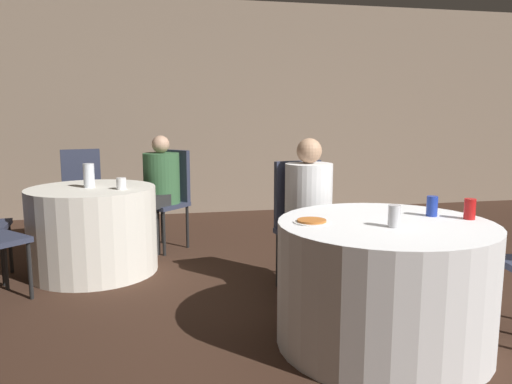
# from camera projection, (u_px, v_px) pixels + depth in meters

# --- Properties ---
(ground_plane) EXTENTS (16.00, 16.00, 0.00)m
(ground_plane) POSITION_uv_depth(u_px,v_px,m) (400.00, 341.00, 2.97)
(ground_plane) COLOR #382319
(wall_back) EXTENTS (16.00, 0.06, 2.80)m
(wall_back) POSITION_uv_depth(u_px,v_px,m) (256.00, 109.00, 6.78)
(wall_back) COLOR gray
(wall_back) RESTS_ON ground_plane
(table_near) EXTENTS (1.24, 1.24, 0.73)m
(table_near) POSITION_uv_depth(u_px,v_px,m) (384.00, 283.00, 2.90)
(table_near) COLOR white
(table_near) RESTS_ON ground_plane
(table_far) EXTENTS (1.06, 1.06, 0.73)m
(table_far) POSITION_uv_depth(u_px,v_px,m) (93.00, 230.00, 4.23)
(table_far) COLOR white
(table_far) RESTS_ON ground_plane
(chair_near_north) EXTENTS (0.46, 0.47, 0.98)m
(chair_near_north) POSITION_uv_depth(u_px,v_px,m) (302.00, 214.00, 3.82)
(chair_near_north) COLOR #2D3347
(chair_near_north) RESTS_ON ground_plane
(chair_far_north) EXTENTS (0.47, 0.48, 0.98)m
(chair_far_north) POSITION_uv_depth(u_px,v_px,m) (83.00, 189.00, 5.05)
(chair_far_north) COLOR #2D3347
(chair_far_north) RESTS_ON ground_plane
(chair_far_northeast) EXTENTS (0.57, 0.57, 0.98)m
(chair_far_northeast) POSITION_uv_depth(u_px,v_px,m) (169.00, 190.00, 4.98)
(chair_far_northeast) COLOR #2D3347
(chair_far_northeast) RESTS_ON ground_plane
(person_white_shirt) EXTENTS (0.39, 0.51, 1.16)m
(person_white_shirt) POSITION_uv_depth(u_px,v_px,m) (313.00, 216.00, 3.66)
(person_white_shirt) COLOR #282828
(person_white_shirt) RESTS_ON ground_plane
(person_green_jacket) EXTENTS (0.48, 0.49, 1.13)m
(person_green_jacket) POSITION_uv_depth(u_px,v_px,m) (157.00, 192.00, 4.84)
(person_green_jacket) COLOR #282828
(person_green_jacket) RESTS_ON ground_plane
(pizza_plate_near) EXTENTS (0.21, 0.21, 0.02)m
(pizza_plate_near) POSITION_uv_depth(u_px,v_px,m) (312.00, 221.00, 2.83)
(pizza_plate_near) COLOR white
(pizza_plate_near) RESTS_ON table_near
(soda_can_blue) EXTENTS (0.07, 0.07, 0.12)m
(soda_can_blue) POSITION_uv_depth(u_px,v_px,m) (432.00, 206.00, 3.00)
(soda_can_blue) COLOR #1E38A5
(soda_can_blue) RESTS_ON table_near
(soda_can_silver) EXTENTS (0.07, 0.07, 0.12)m
(soda_can_silver) POSITION_uv_depth(u_px,v_px,m) (394.00, 216.00, 2.71)
(soda_can_silver) COLOR silver
(soda_can_silver) RESTS_ON table_near
(soda_can_red) EXTENTS (0.07, 0.07, 0.12)m
(soda_can_red) POSITION_uv_depth(u_px,v_px,m) (470.00, 209.00, 2.92)
(soda_can_red) COLOR red
(soda_can_red) RESTS_ON table_near
(bottle_far) EXTENTS (0.09, 0.09, 0.20)m
(bottle_far) POSITION_uv_depth(u_px,v_px,m) (89.00, 176.00, 4.15)
(bottle_far) COLOR silver
(bottle_far) RESTS_ON table_far
(cup_far) EXTENTS (0.08, 0.08, 0.10)m
(cup_far) POSITION_uv_depth(u_px,v_px,m) (121.00, 184.00, 4.06)
(cup_far) COLOR white
(cup_far) RESTS_ON table_far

